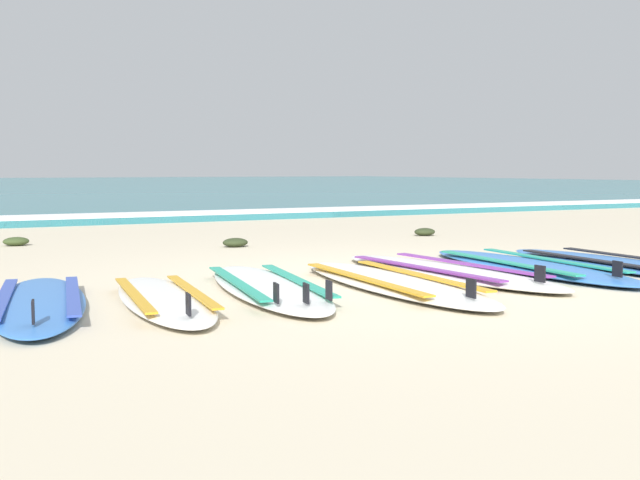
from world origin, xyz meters
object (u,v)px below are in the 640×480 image
object	(u,v)px
surfboard_6	(623,265)
surfboard_4	(445,271)
surfboard_2	(267,287)
surfboard_0	(39,302)
surfboard_5	(528,266)
surfboard_3	(391,282)
surfboard_1	(164,299)

from	to	relation	value
surfboard_6	surfboard_4	bearing A→B (deg)	167.06
surfboard_2	surfboard_6	xyz separation A→B (m)	(3.02, -0.25, -0.00)
surfboard_0	surfboard_5	size ratio (longest dim) A/B	0.85
surfboard_3	surfboard_6	bearing A→B (deg)	-1.35
surfboard_2	surfboard_4	distance (m)	1.52
surfboard_2	surfboard_4	world-z (taller)	same
surfboard_0	surfboard_6	bearing A→B (deg)	-4.04
surfboard_3	surfboard_5	bearing A→B (deg)	9.82
surfboard_5	surfboard_6	world-z (taller)	same
surfboard_0	surfboard_3	distance (m)	2.26
surfboard_3	surfboard_6	world-z (taller)	same
surfboard_0	surfboard_3	bearing A→B (deg)	-6.66
surfboard_4	surfboard_3	bearing A→B (deg)	-156.58
surfboard_4	surfboard_5	world-z (taller)	same
surfboard_0	surfboard_2	world-z (taller)	same
surfboard_3	surfboard_1	bearing A→B (deg)	178.19
surfboard_1	surfboard_5	size ratio (longest dim) A/B	0.77
surfboard_3	surfboard_2	bearing A→B (deg)	166.35
surfboard_5	surfboard_6	size ratio (longest dim) A/B	0.97
surfboard_1	surfboard_0	bearing A→B (deg)	162.50
surfboard_5	surfboard_1	bearing A→B (deg)	-176.17
surfboard_0	surfboard_1	size ratio (longest dim) A/B	1.10
surfboard_0	surfboard_4	bearing A→B (deg)	0.65
surfboard_1	surfboard_3	distance (m)	1.57
surfboard_3	surfboard_6	distance (m)	2.19
surfboard_1	surfboard_4	size ratio (longest dim) A/B	0.80
surfboard_1	surfboard_2	bearing A→B (deg)	11.69
surfboard_0	surfboard_4	distance (m)	2.93
surfboard_6	surfboard_3	bearing A→B (deg)	178.65
surfboard_0	surfboard_1	world-z (taller)	same
surfboard_5	surfboard_2	bearing A→B (deg)	-178.74
surfboard_2	surfboard_5	world-z (taller)	same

